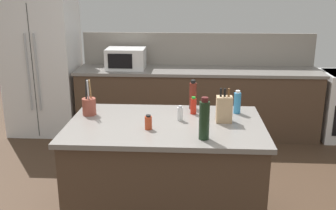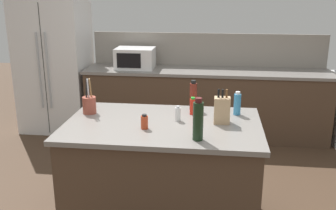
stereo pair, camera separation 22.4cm
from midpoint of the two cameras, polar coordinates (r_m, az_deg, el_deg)
The scene contains 13 objects.
back_counter_run at distance 5.50m, azimuth 6.65°, elevation 0.28°, with size 3.32×0.66×0.94m.
wall_backsplash at distance 5.65m, azimuth 6.93°, elevation 7.99°, with size 3.28×0.03×0.46m, color gray.
kitchen_island at distance 3.46m, azimuth 1.16°, elevation -9.95°, with size 1.63×1.03×0.94m.
refrigerator at distance 5.85m, azimuth -15.07°, elevation 5.55°, with size 0.94×0.75×1.88m.
microwave at distance 5.44m, azimuth -3.62°, elevation 6.79°, with size 0.52×0.39×0.28m.
knife_block at distance 3.28m, azimuth 9.78°, elevation -0.74°, with size 0.13×0.10×0.29m.
utensil_crock at distance 3.55m, azimuth -9.59°, elevation 0.08°, with size 0.12×0.12×0.32m.
wine_bottle at distance 2.89m, azimuth 6.61°, elevation -2.25°, with size 0.08×0.08×0.32m.
salt_shaker at distance 3.31m, azimuth 3.38°, elevation -1.30°, with size 0.05×0.05×0.13m.
hot_sauce_bottle at distance 3.48m, azimuth 5.46°, elevation -0.21°, with size 0.05×0.05×0.16m.
vinegar_bottle at distance 3.62m, azimuth 5.47°, elevation 1.34°, with size 0.07×0.07×0.27m.
dish_soap_bottle at distance 3.53m, azimuth 11.82°, elevation 0.15°, with size 0.06×0.06×0.21m.
spice_jar_paprika at distance 3.12m, azimuth -1.39°, elevation -2.51°, with size 0.06×0.06×0.12m.
Camera 2 is at (0.42, -3.06, 2.04)m, focal length 42.00 mm.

